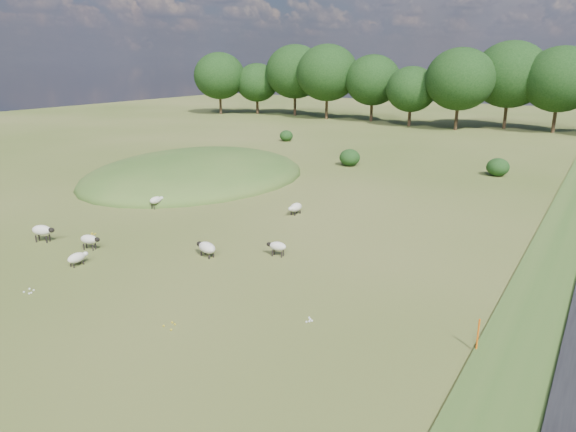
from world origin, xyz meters
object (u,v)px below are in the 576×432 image
Objects in this scene: marker_post at (478,336)px; sheep_5 at (206,247)px; sheep_3 at (89,239)px; sheep_0 at (295,207)px; sheep_1 at (277,246)px; sheep_6 at (77,258)px; sheep_4 at (42,230)px; sheep_2 at (156,200)px.

marker_post is 13.25m from sheep_5.
sheep_3 is at bearing -177.91° from marker_post.
sheep_5 is at bearing 6.44° from sheep_3.
sheep_0 is 1.19× the size of sheep_1.
sheep_3 is at bearing 37.53° from sheep_6.
sheep_4 is at bearing -176.70° from marker_post.
marker_post reaches higher than sheep_2.
sheep_4 is (-3.05, -0.57, 0.09)m from sheep_3.
marker_post is 1.06× the size of sheep_3.
sheep_5 is (-13.13, 1.76, -0.13)m from marker_post.
sheep_2 is (-11.25, 2.84, 0.02)m from sheep_1.
sheep_3 is at bearing -155.21° from sheep_2.
sheep_0 reaches higher than sheep_6.
sheep_6 is (-7.19, -5.98, -0.12)m from sheep_1.
sheep_1 is at bearing -50.11° from sheep_6.
sheep_2 is 9.72m from sheep_6.
sheep_4 reaches higher than sheep_2.
sheep_0 is at bearing 142.56° from marker_post.
sheep_5 is at bearing -46.38° from sheep_6.
sheep_1 is at bearing 9.91° from sheep_3.
sheep_5 is (8.64, 3.02, -0.17)m from sheep_4.
marker_post is at bearing -103.31° from sheep_2.
sheep_3 is at bearing -24.13° from sheep_0.
sheep_5 is at bearing -115.95° from sheep_2.
sheep_1 is 12.51m from sheep_4.
sheep_2 is at bearing 163.21° from marker_post.
sheep_2 is 0.82× the size of sheep_4.
sheep_6 is (4.32, -1.08, -0.25)m from sheep_4.
sheep_3 is 6.10m from sheep_5.
sheep_1 is 9.50m from sheep_3.
sheep_4 is 1.24× the size of sheep_6.
sheep_1 is at bearing -135.83° from sheep_5.
sheep_2 is at bearing -63.56° from sheep_0.
sheep_0 is 0.95× the size of sheep_4.
sheep_3 is at bearing 34.51° from sheep_5.
sheep_2 is 0.81× the size of sheep_5.
marker_post is at bearing 150.70° from sheep_1.
sheep_3 reaches higher than sheep_2.
sheep_2 is 9.62m from sheep_5.
sheep_2 is 7.70m from sheep_3.
sheep_4 is (-11.51, -4.90, 0.13)m from sheep_1.
sheep_3 is (-5.50, -10.80, 0.09)m from sheep_0.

